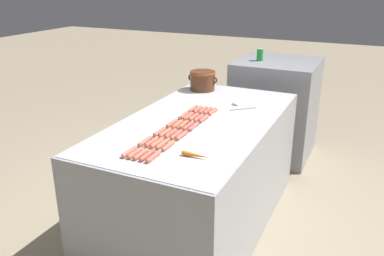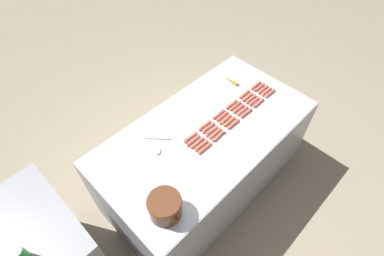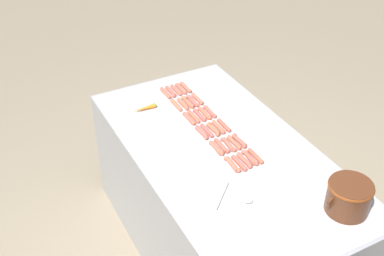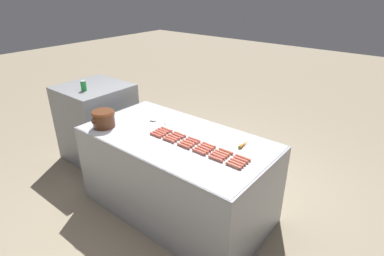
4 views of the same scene
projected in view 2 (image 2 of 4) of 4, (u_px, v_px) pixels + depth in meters
ground_plane at (203, 183)px, 3.16m from camera, size 20.00×20.00×0.00m
griddle_counter at (205, 159)px, 2.82m from camera, size 1.03×1.95×0.89m
hot_dog_0 at (270, 93)px, 2.75m from camera, size 0.03×0.15×0.03m
hot_dog_1 at (259, 103)px, 2.67m from camera, size 0.03×0.15×0.03m
hot_dog_2 at (246, 113)px, 2.59m from camera, size 0.03×0.15×0.03m
hot_dog_3 at (233, 124)px, 2.51m from camera, size 0.03×0.15×0.03m
hot_dog_4 at (219, 136)px, 2.42m from camera, size 0.04×0.15×0.03m
hot_dog_5 at (205, 148)px, 2.34m from camera, size 0.03×0.15×0.03m
hot_dog_6 at (266, 91)px, 2.77m from camera, size 0.03×0.15×0.03m
hot_dog_7 at (254, 101)px, 2.69m from camera, size 0.04×0.15×0.03m
hot_dog_8 at (243, 111)px, 2.61m from camera, size 0.04×0.15×0.03m
hot_dog_9 at (229, 121)px, 2.52m from camera, size 0.03×0.15×0.03m
hot_dog_10 at (215, 133)px, 2.44m from camera, size 0.03×0.15×0.03m
hot_dog_11 at (201, 145)px, 2.36m from camera, size 0.04×0.15×0.03m
hot_dog_12 at (263, 89)px, 2.79m from camera, size 0.03×0.15×0.03m
hot_dog_13 at (251, 99)px, 2.70m from camera, size 0.03×0.15×0.03m
hot_dog_14 at (239, 108)px, 2.62m from camera, size 0.03×0.15×0.03m
hot_dog_15 at (226, 119)px, 2.54m from camera, size 0.04×0.15×0.03m
hot_dog_16 at (212, 131)px, 2.46m from camera, size 0.04×0.15×0.03m
hot_dog_17 at (197, 143)px, 2.38m from camera, size 0.03×0.15×0.03m
hot_dog_18 at (259, 87)px, 2.80m from camera, size 0.03×0.15×0.03m
hot_dog_19 at (248, 97)px, 2.72m from camera, size 0.03×0.15×0.03m
hot_dog_20 at (235, 106)px, 2.64m from camera, size 0.03×0.15×0.03m
hot_dog_21 at (223, 117)px, 2.56m from camera, size 0.03×0.15×0.03m
hot_dog_22 at (209, 128)px, 2.48m from camera, size 0.03×0.15×0.03m
hot_dog_23 at (193, 140)px, 2.39m from camera, size 0.03×0.15×0.03m
hot_dog_24 at (256, 85)px, 2.82m from camera, size 0.03×0.15×0.03m
hot_dog_25 at (244, 94)px, 2.74m from camera, size 0.03×0.15×0.03m
hot_dog_26 at (232, 104)px, 2.66m from camera, size 0.03×0.15×0.03m
hot_dog_27 at (219, 114)px, 2.58m from camera, size 0.03×0.15×0.03m
hot_dog_28 at (205, 125)px, 2.50m from camera, size 0.03×0.15×0.03m
hot_dog_29 at (190, 137)px, 2.41m from camera, size 0.04×0.15×0.03m
bean_pot at (165, 206)px, 1.93m from camera, size 0.29×0.23×0.18m
serving_spoon at (158, 147)px, 2.36m from camera, size 0.22×0.21×0.02m
carrot at (231, 81)px, 2.86m from camera, size 0.18×0.03×0.03m
soda_can at (21, 255)px, 1.62m from camera, size 0.07×0.07×0.12m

